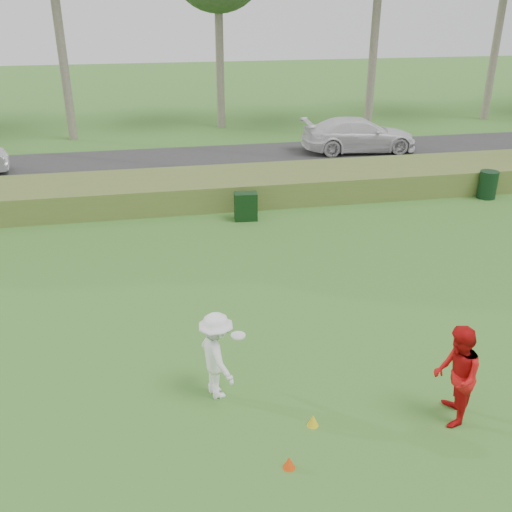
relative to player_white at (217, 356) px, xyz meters
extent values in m
plane|color=#337025|center=(1.36, -0.79, -0.86)|extent=(120.00, 120.00, 0.00)
cube|color=#53692A|center=(1.36, 11.21, -0.41)|extent=(80.00, 3.00, 0.90)
cube|color=#2D2D2D|center=(1.36, 16.21, -0.83)|extent=(80.00, 6.00, 0.06)
cylinder|color=#7B6C5E|center=(3.36, 23.71, 4.89)|extent=(0.44, 0.44, 11.50)
imported|color=white|center=(0.00, 0.00, 0.00)|extent=(0.94, 1.25, 1.72)
cylinder|color=white|center=(0.40, 0.00, 0.38)|extent=(0.27, 0.27, 0.03)
imported|color=red|center=(3.92, -1.49, 0.07)|extent=(1.00, 1.10, 1.86)
cone|color=#F6440C|center=(0.86, -2.05, -0.75)|extent=(0.20, 0.20, 0.22)
cone|color=yellow|center=(1.51, -1.18, -0.75)|extent=(0.20, 0.20, 0.22)
cube|color=black|center=(2.13, 8.95, -0.39)|extent=(0.78, 0.53, 0.94)
cylinder|color=black|center=(11.28, 9.48, -0.36)|extent=(0.86, 0.86, 1.01)
imported|color=white|center=(8.99, 16.81, -0.02)|extent=(5.52, 2.54, 1.57)
camera|label=1|loc=(-0.96, -8.67, 5.98)|focal=40.00mm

